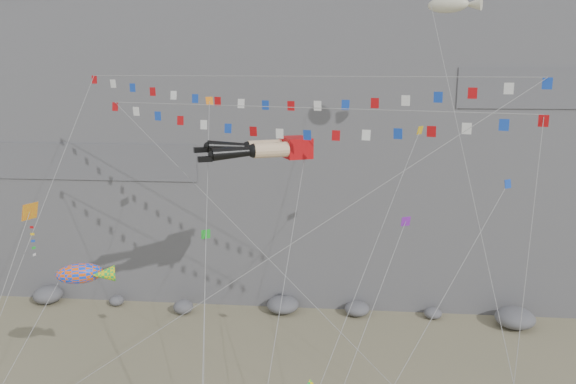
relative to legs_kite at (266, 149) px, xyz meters
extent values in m
cube|color=slate|center=(-0.17, 25.64, 10.16)|extent=(80.00, 28.00, 50.00)
cube|color=#BB0B0F|center=(1.66, 0.79, 0.01)|extent=(2.16, 2.42, 1.18)
cylinder|color=beige|center=(0.35, -0.47, 0.01)|extent=(2.18, 1.63, 0.87)
sphere|color=black|center=(-0.56, -0.89, 0.01)|extent=(0.80, 0.80, 0.80)
cone|color=black|center=(-1.63, -1.39, -0.05)|extent=(2.47, 1.66, 0.81)
cube|color=black|center=(-3.08, -2.05, -0.32)|extent=(0.85, 0.64, 0.29)
cylinder|color=beige|center=(-0.15, 0.60, 0.01)|extent=(2.18, 1.63, 0.87)
sphere|color=black|center=(-1.06, 0.18, 0.01)|extent=(0.80, 0.80, 0.80)
cone|color=black|center=(-2.13, -0.31, 0.13)|extent=(2.49, 1.67, 0.87)
cube|color=black|center=(-3.57, -0.98, 0.04)|extent=(0.85, 0.64, 0.29)
cylinder|color=gray|center=(1.17, -7.27, -7.39)|extent=(0.03, 0.03, 21.91)
cylinder|color=gray|center=(-7.16, -4.30, -5.35)|extent=(0.03, 0.03, 26.70)
cylinder|color=gray|center=(6.83, -4.81, -6.17)|extent=(0.03, 0.03, 21.49)
cylinder|color=gray|center=(-11.90, -7.09, -10.63)|extent=(0.03, 0.03, 11.30)
cylinder|color=gray|center=(12.01, -2.70, -3.27)|extent=(0.03, 0.03, 26.71)
cylinder|color=gray|center=(-2.55, -4.94, -6.09)|extent=(0.03, 0.03, 22.60)
cylinder|color=gray|center=(5.11, -7.18, -9.05)|extent=(0.03, 0.03, 15.21)
cylinder|color=gray|center=(-2.05, -7.69, -9.56)|extent=(0.03, 0.03, 14.28)
cylinder|color=gray|center=(5.10, -4.89, -6.97)|extent=(0.03, 0.03, 23.81)
cylinder|color=gray|center=(8.25, -6.64, -8.10)|extent=(0.03, 0.03, 19.00)
camera|label=1|loc=(4.33, -31.76, 4.37)|focal=35.00mm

